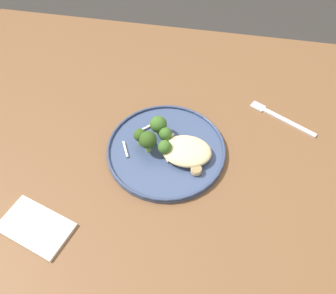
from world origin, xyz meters
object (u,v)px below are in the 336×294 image
Objects in this scene: broccoli_floret_tall_stalk at (148,140)px; folded_napkin at (36,227)px; seared_scallop_tiny_bay at (178,156)px; broccoli_floret_beside_noodles at (158,125)px; seared_scallop_rear_pale at (172,142)px; dinner_fork at (280,118)px; broccoli_floret_near_rim at (140,136)px; seared_scallop_center_golden at (196,170)px; dinner_plate at (168,150)px; broccoli_floret_right_tilted at (165,135)px; broccoli_floret_small_sprig at (166,148)px; seared_scallop_half_hidden at (187,152)px.

folded_napkin is at bearing -129.41° from broccoli_floret_tall_stalk.
broccoli_floret_beside_noodles is at bearing 131.69° from seared_scallop_tiny_bay.
seared_scallop_rear_pale is 0.17× the size of dinner_fork.
seared_scallop_rear_pale is 1.05× the size of seared_scallop_tiny_bay.
seared_scallop_center_golden is at bearing -22.86° from broccoli_floret_near_rim.
seared_scallop_tiny_bay is 0.19× the size of folded_napkin.
dinner_plate is at bearing -113.35° from seared_scallop_rear_pale.
folded_napkin is (-0.19, -0.23, -0.05)m from broccoli_floret_tall_stalk.
seared_scallop_tiny_bay is 0.31m from dinner_fork.
dinner_fork is at bearing 24.31° from broccoli_floret_near_rim.
folded_napkin is at bearing -148.59° from seared_scallop_center_golden.
folded_napkin is at bearing -134.11° from dinner_plate.
dinner_plate is 0.07m from broccoli_floret_beside_noodles.
broccoli_floret_right_tilted is 0.03m from broccoli_floret_beside_noodles.
seared_scallop_half_hidden is at bearing 11.42° from broccoli_floret_small_sprig.
dinner_fork is (0.23, 0.17, -0.02)m from seared_scallop_half_hidden.
seared_scallop_center_golden is 0.56× the size of broccoli_floret_right_tilted.
broccoli_floret_near_rim is (-0.12, 0.02, 0.02)m from seared_scallop_half_hidden.
broccoli_floret_tall_stalk is 0.31m from folded_napkin.
seared_scallop_tiny_bay is (0.02, -0.04, -0.00)m from seared_scallop_rear_pale.
seared_scallop_rear_pale is at bearing 149.85° from seared_scallop_half_hidden.
broccoli_floret_near_rim is at bearing -136.30° from broccoli_floret_beside_noodles.
broccoli_floret_tall_stalk is at bearing 160.71° from seared_scallop_center_golden.
seared_scallop_half_hidden is at bearing 1.93° from broccoli_floret_tall_stalk.
broccoli_floret_tall_stalk reaches higher than folded_napkin.
seared_scallop_tiny_bay is at bearing -39.72° from dinner_plate.
broccoli_floret_small_sprig is 0.33m from dinner_fork.
broccoli_floret_beside_noodles is (-0.06, 0.07, 0.03)m from seared_scallop_tiny_bay.
seared_scallop_rear_pale is 0.20× the size of folded_napkin.
folded_napkin is (-0.29, -0.24, -0.02)m from seared_scallop_half_hidden.
dinner_plate is 0.06m from broccoli_floret_tall_stalk.
broccoli_floret_small_sprig reaches higher than broccoli_floret_right_tilted.
dinner_fork is at bearing 37.08° from seared_scallop_tiny_bay.
broccoli_floret_right_tilted is at bearing 116.92° from dinner_plate.
broccoli_floret_right_tilted is at bearing 49.46° from folded_napkin.
broccoli_floret_near_rim is at bearing -155.69° from dinner_fork.
broccoli_floret_small_sprig is (-0.01, -0.03, 0.02)m from seared_scallop_rear_pale.
broccoli_floret_small_sprig is at bearing 43.82° from folded_napkin.
seared_scallop_center_golden reaches higher than dinner_fork.
seared_scallop_rear_pale reaches higher than dinner_fork.
folded_napkin reaches higher than dinner_fork.
seared_scallop_center_golden is 0.88× the size of seared_scallop_rear_pale.
seared_scallop_rear_pale is 0.31m from dinner_fork.
broccoli_floret_beside_noodles is 1.21× the size of broccoli_floret_small_sprig.
broccoli_floret_right_tilted reaches higher than dinner_fork.
dinner_plate is 0.04m from broccoli_floret_right_tilted.
broccoli_floret_near_rim is at bearing -174.39° from seared_scallop_rear_pale.
seared_scallop_rear_pale is at bearing 5.61° from broccoli_floret_near_rim.
seared_scallop_half_hidden is 0.37m from folded_napkin.
broccoli_floret_right_tilted is (0.06, 0.01, -0.00)m from broccoli_floret_near_rim.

